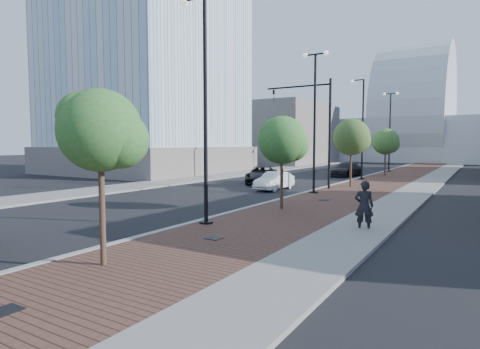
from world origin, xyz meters
The scene contains 23 objects.
sidewalk centered at (3.50, 40.00, 0.06)m, with size 7.00×140.00×0.12m, color #4C2D23.
concrete_strip centered at (6.20, 40.00, 0.07)m, with size 2.40×140.00×0.13m, color slate.
curb centered at (0.00, 40.00, 0.07)m, with size 0.30×140.00×0.14m, color gray.
west_sidewalk centered at (-13.00, 40.00, 0.06)m, with size 4.00×140.00×0.12m, color slate.
white_sedan centered at (-2.84, 23.06, 0.65)m, with size 1.38×3.96×1.31m, color silver.
dark_car_mid centered at (-5.85, 26.74, 0.72)m, with size 2.40×5.22×1.45m, color black.
dark_car_far centered at (-2.02, 37.79, 0.70)m, with size 1.96×4.83×1.40m, color black.
pedestrian centered at (6.35, 12.35, 0.98)m, with size 0.71×0.47×1.96m, color black.
streetlight_1 centered at (0.49, 10.00, 4.34)m, with size 1.44×0.56×9.21m.
streetlight_2 centered at (0.60, 22.00, 4.82)m, with size 1.72×0.56×9.28m.
streetlight_3 centered at (0.49, 34.00, 4.34)m, with size 1.44×0.56×9.21m.
streetlight_4 centered at (0.60, 46.00, 4.82)m, with size 1.72×0.56×9.28m.
traffic_mast centered at (-0.30, 25.00, 4.98)m, with size 5.09×0.20×8.00m.
tree_0 centered at (1.65, 4.02, 3.69)m, with size 2.26×2.18×4.80m.
tree_1 centered at (1.65, 15.02, 3.53)m, with size 2.43×2.39×4.74m.
tree_2 centered at (1.65, 27.02, 3.84)m, with size 2.74×2.74×5.23m.
tree_3 centered at (1.65, 39.02, 3.57)m, with size 2.64×2.64×4.90m.
tower_podium centered at (-24.00, 32.00, 1.50)m, with size 19.00×19.00×3.00m, color #69625E.
convention_center centered at (-2.00, 85.00, 6.00)m, with size 50.00×30.00×50.00m.
commercial_block_nw centered at (-20.00, 60.00, 5.00)m, with size 14.00×20.00×10.00m, color #67615D.
utility_cover_0 centered at (2.40, 1.00, 0.13)m, with size 0.50×0.50×0.02m, color black.
utility_cover_1 centered at (2.40, 8.00, 0.13)m, with size 0.50×0.50×0.02m, color black.
utility_cover_2 centered at (2.40, 19.00, 0.13)m, with size 0.50×0.50×0.02m, color black.
Camera 1 is at (10.24, -3.11, 3.36)m, focal length 30.12 mm.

